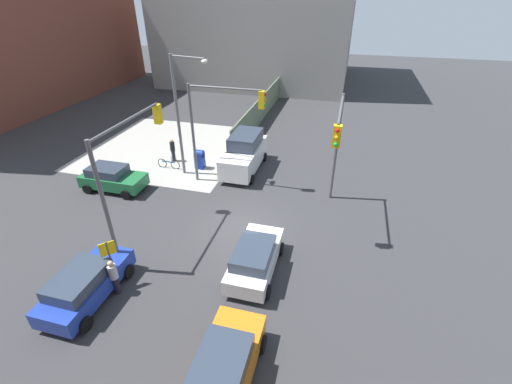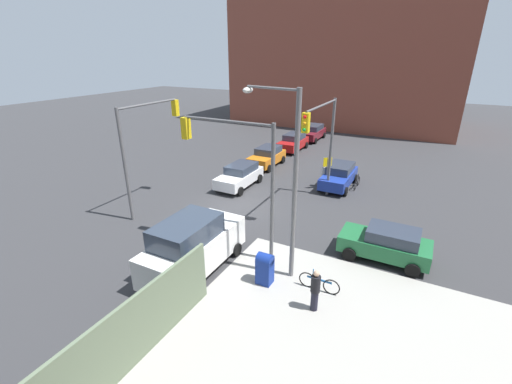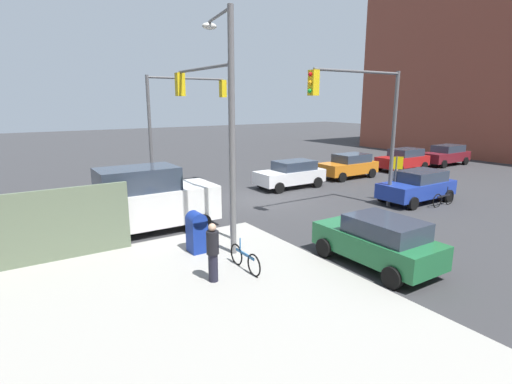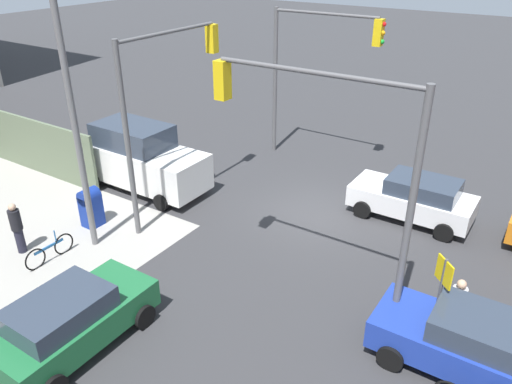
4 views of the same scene
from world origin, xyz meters
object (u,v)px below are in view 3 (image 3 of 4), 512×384
traffic_signal_se_corner (181,111)px  coupe_white (291,174)px  traffic_signal_nw_corner (365,113)px  coupe_maroon (446,155)px  pedestrian_waiting (213,252)px  bicycle_at_crosswalk (443,199)px  van_white_delivery (147,200)px  street_lamp_corner (228,115)px  bicycle_leaning_on_fence (245,259)px  traffic_signal_ne_corner (208,115)px  sedan_red (403,159)px  sedan_blue (418,186)px  pedestrian_crossing (395,183)px  coupe_orange (349,165)px  sedan_green (378,241)px  mailbox_blue (197,231)px

traffic_signal_se_corner → coupe_white: bearing=153.3°
traffic_signal_nw_corner → coupe_maroon: size_ratio=1.46×
pedestrian_waiting → bicycle_at_crosswalk: 13.69m
coupe_white → van_white_delivery: (9.94, 3.42, 0.44)m
street_lamp_corner → bicycle_leaning_on_fence: bearing=75.0°
traffic_signal_nw_corner → coupe_white: bearing=-96.3°
traffic_signal_ne_corner → street_lamp_corner: bearing=77.2°
traffic_signal_se_corner → sedan_red: size_ratio=1.53×
coupe_white → sedan_blue: (-3.34, 6.38, 0.00)m
pedestrian_crossing → bicycle_leaning_on_fence: bearing=167.7°
traffic_signal_nw_corner → sedan_red: bearing=-151.2°
coupe_orange → sedan_green: 15.21m
sedan_red → street_lamp_corner: bearing=20.9°
pedestrian_crossing → bicycle_at_crosswalk: pedestrian_crossing is taller
street_lamp_corner → van_white_delivery: 5.29m
traffic_signal_ne_corner → sedan_blue: 11.72m
sedan_green → pedestrian_crossing: 9.43m
pedestrian_crossing → bicycle_leaning_on_fence: pedestrian_crossing is taller
traffic_signal_nw_corner → sedan_blue: bearing=176.4°
traffic_signal_se_corner → coupe_white: (-5.71, 2.88, -3.75)m
traffic_signal_ne_corner → bicycle_leaning_on_fence: 6.31m
traffic_signal_se_corner → pedestrian_crossing: bearing=135.5°
traffic_signal_se_corner → van_white_delivery: size_ratio=1.20×
mailbox_blue → traffic_signal_ne_corner: bearing=-126.1°
bicycle_leaning_on_fence → sedan_green: bearing=151.2°
mailbox_blue → sedan_blue: size_ratio=0.33×
street_lamp_corner → van_white_delivery: size_ratio=1.48×
traffic_signal_se_corner → mailbox_blue: size_ratio=4.55×
street_lamp_corner → coupe_maroon: street_lamp_corner is taller
traffic_signal_se_corner → bicycle_at_crosswalk: bearing=132.0°
street_lamp_corner → sedan_green: size_ratio=1.97×
mailbox_blue → coupe_orange: (-14.56, -7.00, 0.08)m
street_lamp_corner → bicycle_at_crosswalk: bearing=177.3°
pedestrian_waiting → van_white_delivery: bearing=-102.9°
street_lamp_corner → sedan_green: bearing=130.4°
mailbox_blue → coupe_maroon: bearing=-165.3°
traffic_signal_nw_corner → street_lamp_corner: (7.52, 0.94, 0.07)m
mailbox_blue → coupe_maroon: size_ratio=0.32×
sedan_red → bicycle_at_crosswalk: size_ratio=2.42×
mailbox_blue → pedestrian_crossing: bearing=-174.3°
bicycle_at_crosswalk → pedestrian_crossing: bearing=-65.5°
sedan_red → pedestrian_waiting: (20.85, 9.30, 0.08)m
mailbox_blue → sedan_green: 6.03m
pedestrian_crossing → pedestrian_waiting: 13.10m
traffic_signal_nw_corner → street_lamp_corner: street_lamp_corner is taller
traffic_signal_se_corner → coupe_white: size_ratio=1.53×
coupe_white → bicycle_at_crosswalk: (-3.74, 7.62, -0.50)m
traffic_signal_ne_corner → pedestrian_waiting: traffic_signal_ne_corner is taller
traffic_signal_se_corner → sedan_green: 14.26m
sedan_red → coupe_maroon: bearing=177.1°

